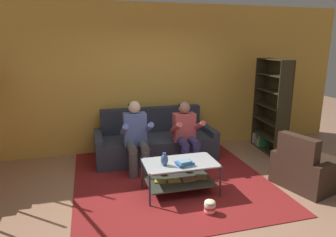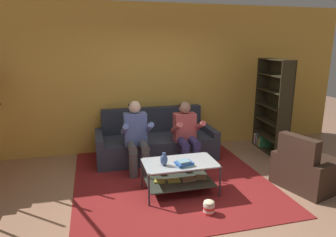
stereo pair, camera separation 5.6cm
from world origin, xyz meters
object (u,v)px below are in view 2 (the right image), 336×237
Objects in this scene: couch at (156,142)px; armchair at (309,169)px; book_stack at (184,163)px; popcorn_tub at (209,207)px; person_seated_left at (136,134)px; vase at (164,159)px; coffee_table at (180,173)px; bookshelf at (273,111)px; person_seated_right at (186,132)px.

armchair is (2.01, -1.78, -0.03)m from couch.
book_stack reaches higher than popcorn_tub.
popcorn_tub is (0.68, -1.60, -0.56)m from person_seated_left.
vase is (0.23, -1.00, -0.09)m from person_seated_left.
couch is 8.60× the size of book_stack.
book_stack is at bearing -64.91° from person_seated_left.
coffee_table is 4.04× the size of book_stack.
book_stack is at bearing -148.55° from bookshelf.
book_stack is (-0.38, -1.08, -0.12)m from person_seated_right.
book_stack is at bearing -109.39° from person_seated_right.
coffee_table is at bearing -112.87° from person_seated_right.
person_seated_right is at bearing -50.86° from couch.
bookshelf is at bearing 9.78° from person_seated_right.
couch reaches higher than armchair.
couch is 0.78m from person_seated_left.
couch is 1.21× the size of bookshelf.
couch is at bearing 91.76° from coffee_table.
vase is 0.17× the size of armchair.
person_seated_right is 1.96m from bookshelf.
person_seated_right is 0.62× the size of bookshelf.
bookshelf reaches higher than popcorn_tub.
person_seated_right is 4.40× the size of book_stack.
vase is at bearing -123.13° from person_seated_right.
coffee_table is 0.57× the size of bookshelf.
book_stack is at bearing 175.21° from armchair.
person_seated_left is 1.12× the size of armchair.
coffee_table is (-0.40, -0.94, -0.32)m from person_seated_right.
vase reaches higher than coffee_table.
book_stack is 1.38× the size of popcorn_tub.
person_seated_left is at bearing -173.37° from bookshelf.
person_seated_right reaches higher than popcorn_tub.
person_seated_right reaches higher than armchair.
couch is 2.16m from popcorn_tub.
person_seated_left is 1.83m from popcorn_tub.
bookshelf is 2.96m from popcorn_tub.
bookshelf is at bearing 27.31° from vase.
bookshelf is (2.37, -0.21, 0.54)m from couch.
coffee_table is 5.57× the size of popcorn_tub.
couch is 1.58m from vase.
bookshelf reaches higher than vase.
couch is 2.13× the size of coffee_table.
popcorn_tub is at bearing -97.29° from person_seated_right.
couch is at bearing 174.87° from bookshelf.
person_seated_left is (-0.44, -0.54, 0.36)m from couch.
book_stack is at bearing -16.04° from vase.
popcorn_tub is at bearing -73.58° from coffee_table.
book_stack is (0.06, -1.62, 0.21)m from couch.
person_seated_left is at bearing 179.66° from person_seated_right.
person_seated_left reaches higher than book_stack.
armchair reaches higher than coffee_table.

